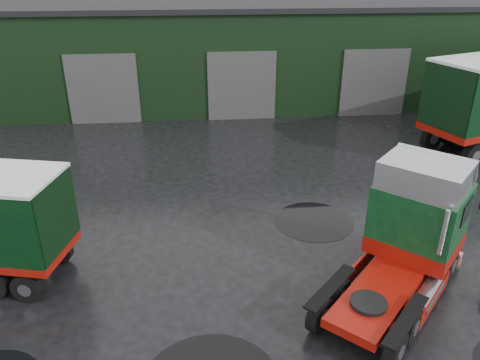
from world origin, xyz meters
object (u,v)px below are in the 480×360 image
Objects in this scene: warehouse at (233,48)px; tree_back_a at (131,10)px; tree_back_b at (313,20)px; hero_tractor at (396,245)px.

tree_back_a is at bearing 128.66° from warehouse.
tree_back_a reaches higher than warehouse.
warehouse is 4.32× the size of tree_back_b.
tree_back_b reaches higher than hero_tractor.
warehouse is 12.90m from tree_back_a.
tree_back_b is at bearing 51.34° from warehouse.
tree_back_a is at bearing 180.00° from tree_back_b.
tree_back_b reaches higher than warehouse.
tree_back_b is (16.00, 0.00, -1.00)m from tree_back_a.
hero_tractor is (2.50, -23.00, -1.23)m from warehouse.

